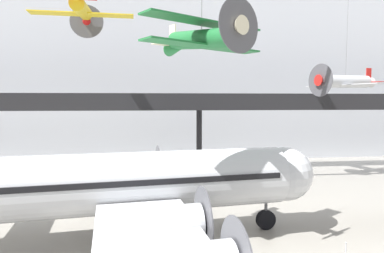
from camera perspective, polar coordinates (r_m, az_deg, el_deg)
hangar_back_wall at (r=50.56m, az=0.05°, el=9.63°), size 140.00×3.00×26.46m
mezzanine_walkway at (r=41.73m, az=1.39°, el=3.26°), size 110.00×3.20×9.43m
airliner_silver_main at (r=21.06m, az=-11.46°, el=-9.31°), size 25.51×29.27×10.61m
suspended_plane_yellow_lowwing at (r=36.42m, az=-17.92°, el=18.11°), size 9.94×8.13×6.22m
suspended_plane_silver_racer at (r=41.89m, az=24.22°, el=6.81°), size 8.32×9.87×12.24m
suspended_plane_green_biplane at (r=19.78m, az=1.68°, el=14.49°), size 7.25×6.58×10.39m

